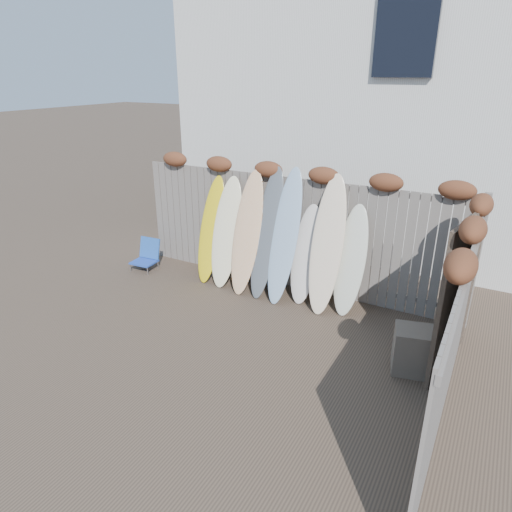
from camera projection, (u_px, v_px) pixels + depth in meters
The scene contains 15 objects.
ground at pixel (215, 349), 6.46m from camera, with size 80.00×80.00×0.00m, color #493A2D.
back_fence at pixel (292, 224), 7.92m from camera, with size 6.05×0.28×2.24m.
right_fence at pixel (457, 324), 4.89m from camera, with size 0.28×4.40×2.24m.
house at pixel (389, 92), 10.29m from camera, with size 8.50×5.50×6.33m.
beach_chair at pixel (147, 255), 9.01m from camera, with size 0.48×0.51×0.60m.
wooden_crate at pixel (414, 350), 5.90m from camera, with size 0.52×0.44×0.61m, color #615949.
lattice_panel at pixel (457, 296), 5.75m from camera, with size 0.06×1.37×2.06m, color #3C2B24.
surfboard_0 at pixel (211, 230), 8.34m from camera, with size 0.47×0.07×1.99m, color yellow.
surfboard_1 at pixel (226, 232), 8.16m from camera, with size 0.54×0.07×2.02m, color #FDF2C3.
surfboard_2 at pixel (247, 233), 7.88m from camera, with size 0.51×0.07×2.20m, color #E7BE6F.
surfboard_3 at pixel (267, 234), 7.73m from camera, with size 0.46×0.07×2.28m, color #50575E.
surfboard_4 at pixel (285, 237), 7.55m from camera, with size 0.48×0.07×2.31m, color #8CADCD.
surfboard_5 at pixel (306, 254), 7.60m from camera, with size 0.48×0.07×1.70m, color silver.
surfboard_6 at pixel (327, 245), 7.24m from camera, with size 0.52×0.07×2.27m, color beige.
surfboard_7 at pixel (351, 260), 7.22m from camera, with size 0.48×0.07×1.81m, color silver.
Camera 1 is at (3.15, -4.52, 3.67)m, focal length 32.00 mm.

